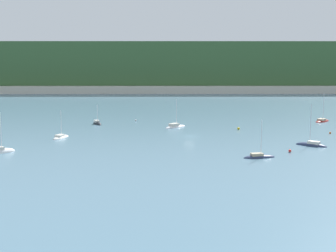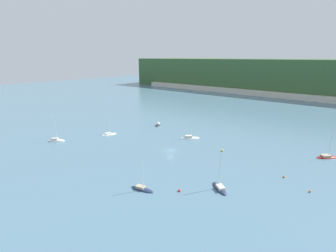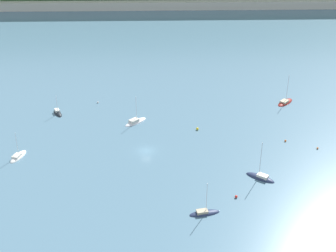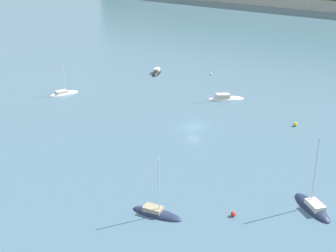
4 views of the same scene
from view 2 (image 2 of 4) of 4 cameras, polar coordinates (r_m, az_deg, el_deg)
ground_plane at (r=94.66m, az=0.55°, el=-5.39°), size 600.00×600.00×0.00m
hillside_ridge at (r=270.57m, az=28.60°, el=9.40°), size 361.76×78.70×30.37m
shore_town_strip at (r=230.33m, az=25.87°, el=5.79°), size 307.49×6.00×4.38m
sailboat_0 at (r=70.11m, az=11.15°, el=-13.22°), size 7.20×6.13×10.42m
sailboat_1 at (r=68.86m, az=-5.65°, el=-13.56°), size 7.01×3.34×8.40m
sailboat_2 at (r=128.59m, az=-2.17°, el=0.16°), size 4.23×6.13×6.91m
sailboat_3 at (r=114.03m, az=-23.15°, el=-3.01°), size 6.31×6.06×9.76m
sailboat_4 at (r=109.00m, az=4.80°, el=-2.60°), size 7.42×7.36×8.81m
sailboat_5 at (r=103.24m, az=31.32°, el=-5.85°), size 7.28×7.57×10.06m
sailboat_6 at (r=116.33m, az=-12.72°, el=-1.82°), size 4.23×7.04×7.55m
mooring_buoy_0 at (r=81.33m, az=23.92°, el=-10.07°), size 0.54×0.54×0.54m
mooring_buoy_1 at (r=67.73m, az=2.48°, el=-13.81°), size 0.64×0.64×0.64m
mooring_buoy_2 at (r=126.83m, az=3.89°, el=0.00°), size 0.54×0.54×0.54m
mooring_buoy_3 at (r=95.79m, az=11.72°, el=-5.23°), size 0.73×0.73×0.73m
mooring_buoy_4 at (r=76.17m, az=28.50°, el=-12.37°), size 0.51×0.51×0.51m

